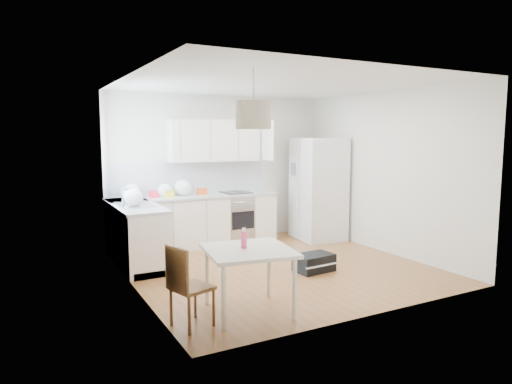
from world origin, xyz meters
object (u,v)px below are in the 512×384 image
at_px(dining_chair, 192,286).
at_px(gym_bag, 314,263).
at_px(dining_table, 248,256).
at_px(refrigerator, 318,189).

bearing_deg(dining_chair, gym_bag, 7.39).
xyz_separation_m(dining_chair, gym_bag, (2.24, 1.00, -0.31)).
distance_m(dining_table, gym_bag, 1.89).
bearing_deg(dining_table, dining_chair, -165.44).
height_order(refrigerator, dining_chair, refrigerator).
xyz_separation_m(refrigerator, dining_table, (-2.88, -2.69, -0.31)).
distance_m(dining_chair, gym_bag, 2.47).
bearing_deg(refrigerator, gym_bag, -120.58).
distance_m(refrigerator, gym_bag, 2.34).
xyz_separation_m(refrigerator, dining_chair, (-3.56, -2.75, -0.53)).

